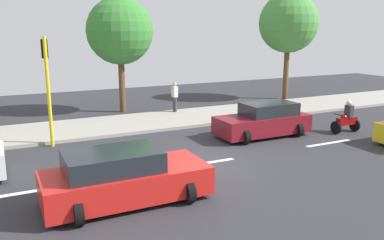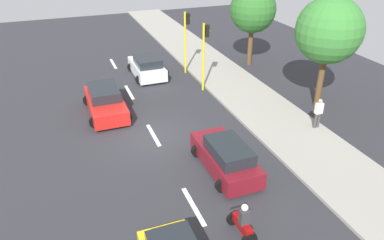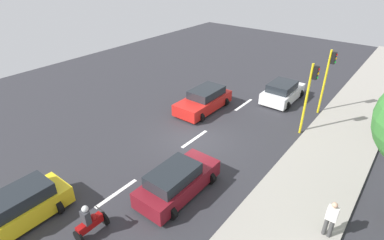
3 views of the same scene
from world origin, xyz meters
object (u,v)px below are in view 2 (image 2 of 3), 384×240
Objects in this scene: car_red at (105,102)px; street_tree_center at (253,10)px; motorcycle at (242,223)px; pedestrian_near_signal at (318,112)px; traffic_light_midblock at (205,48)px; car_white at (147,67)px; street_tree_north at (329,31)px; car_maroon at (226,157)px; traffic_light_corner at (186,34)px.

street_tree_center is (11.96, 4.41, 3.56)m from car_red.
pedestrian_near_signal reaches higher than motorcycle.
car_red is at bearing 104.25° from motorcycle.
traffic_light_midblock reaches higher than pedestrian_near_signal.
car_white is at bearing 127.99° from traffic_light_midblock.
street_tree_north reaches higher than street_tree_center.
car_maroon is 0.65× the size of street_tree_north.
pedestrian_near_signal is at bearing -30.53° from car_red.
car_red is 1.06× the size of car_maroon.
car_red is at bearing 163.63° from street_tree_north.
traffic_light_corner is 0.68× the size of street_tree_north.
motorcycle is 12.99m from street_tree_north.
pedestrian_near_signal is 11.44m from traffic_light_corner.
street_tree_center is (5.20, -0.15, 1.34)m from traffic_light_corner.
traffic_light_corner is 10.05m from street_tree_north.
car_red is at bearing -170.94° from traffic_light_midblock.
motorcycle is at bearing -75.75° from car_red.
pedestrian_near_signal reaches higher than car_red.
street_tree_north is at bearing 27.03° from car_maroon.
traffic_light_midblock is at bearing -90.00° from traffic_light_corner.
pedestrian_near_signal is at bearing -59.05° from car_white.
traffic_light_midblock is (2.60, 8.87, 2.22)m from car_maroon.
street_tree_center is at bearing 92.65° from street_tree_north.
motorcycle is (2.97, -11.69, -0.07)m from car_red.
car_red is at bearing 149.47° from pedestrian_near_signal.
car_red is at bearing -128.04° from car_white.
motorcycle is at bearing -106.52° from traffic_light_midblock.
car_red and car_maroon have the same top height.
street_tree_center reaches higher than motorcycle.
traffic_light_corner is at bearing 34.01° from car_red.
street_tree_north reaches higher than car_white.
traffic_light_corner is at bearing 78.11° from car_maroon.
car_white is 0.90× the size of traffic_light_midblock.
traffic_light_midblock is at bearing 73.48° from motorcycle.
street_tree_center is at bearing -3.16° from car_white.
street_tree_center is at bearing 32.62° from traffic_light_midblock.
motorcycle is (-0.83, -16.55, -0.07)m from car_white.
traffic_light_corner is at bearing -5.81° from car_white.
pedestrian_near_signal is 0.26× the size of street_tree_north.
pedestrian_near_signal is (6.24, 1.67, 0.35)m from car_maroon.
motorcycle is 0.91× the size of pedestrian_near_signal.
traffic_light_corner is at bearing 178.36° from street_tree_center.
street_tree_north is (1.94, 2.51, 3.60)m from pedestrian_near_signal.
car_maroon is at bearing -152.97° from street_tree_north.
traffic_light_midblock is at bearing 9.06° from car_red.
car_white is at bearing 176.84° from street_tree_center.
pedestrian_near_signal is (10.39, -6.13, 0.35)m from car_red.
car_white is 12.66m from street_tree_north.
street_tree_north is (5.57, -8.18, 1.73)m from traffic_light_corner.
traffic_light_midblock reaches higher than car_white.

